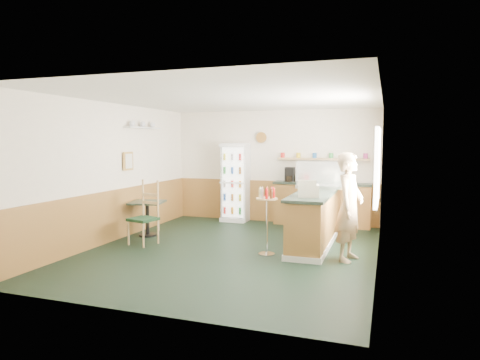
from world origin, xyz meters
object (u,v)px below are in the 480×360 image
at_px(display_case, 321,175).
at_px(shopkeeper, 349,207).
at_px(condiment_stand, 267,210).
at_px(cafe_chair, 146,211).
at_px(drinks_fridge, 235,182).
at_px(cafe_table, 147,212).
at_px(cash_register, 308,191).

height_order(display_case, shopkeeper, shopkeeper).
relative_size(condiment_stand, cafe_chair, 0.95).
bearing_deg(condiment_stand, shopkeeper, 4.14).
bearing_deg(drinks_fridge, display_case, -26.58).
height_order(cafe_table, cafe_chair, cafe_chair).
xyz_separation_m(display_case, cafe_chair, (-3.08, -1.65, -0.64)).
distance_m(cash_register, cafe_table, 3.47).
bearing_deg(display_case, shopkeeper, -66.27).
bearing_deg(display_case, drinks_fridge, 153.42).
bearing_deg(cafe_table, drinks_fridge, 62.33).
xyz_separation_m(display_case, cafe_table, (-3.40, -1.07, -0.77)).
relative_size(drinks_fridge, cash_register, 5.13).
bearing_deg(display_case, cafe_table, -162.58).
bearing_deg(cafe_chair, condiment_stand, 12.15).
bearing_deg(drinks_fridge, cash_register, -48.81).
height_order(drinks_fridge, display_case, drinks_fridge).
distance_m(shopkeeper, cafe_chair, 3.79).
relative_size(display_case, condiment_stand, 0.83).
xyz_separation_m(drinks_fridge, cafe_chair, (-0.83, -2.77, -0.32)).
bearing_deg(shopkeeper, condiment_stand, 107.66).
bearing_deg(cash_register, display_case, 79.44).
xyz_separation_m(display_case, shopkeeper, (0.70, -1.59, -0.39)).
xyz_separation_m(shopkeeper, condiment_stand, (-1.37, -0.10, -0.12)).
bearing_deg(condiment_stand, drinks_fridge, 119.28).
bearing_deg(cash_register, drinks_fridge, 120.63).
height_order(display_case, cash_register, display_case).
distance_m(shopkeeper, condiment_stand, 1.38).
distance_m(condiment_stand, cafe_table, 2.81).
xyz_separation_m(cash_register, condiment_stand, (-0.67, -0.25, -0.34)).
relative_size(cash_register, cafe_table, 0.48).
bearing_deg(shopkeeper, drinks_fridge, 60.86).
bearing_deg(cafe_table, display_case, 17.42).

